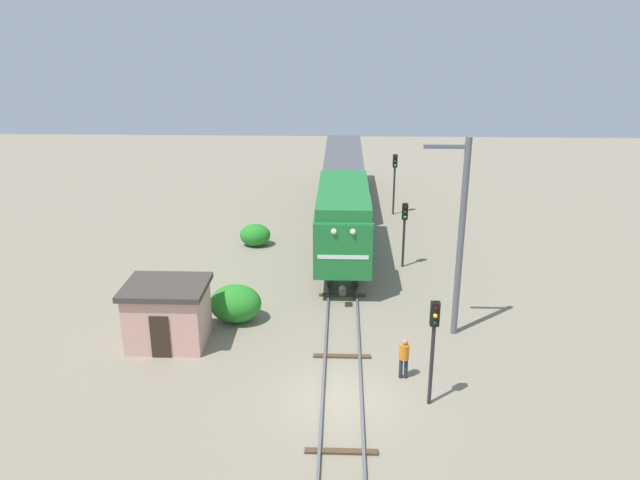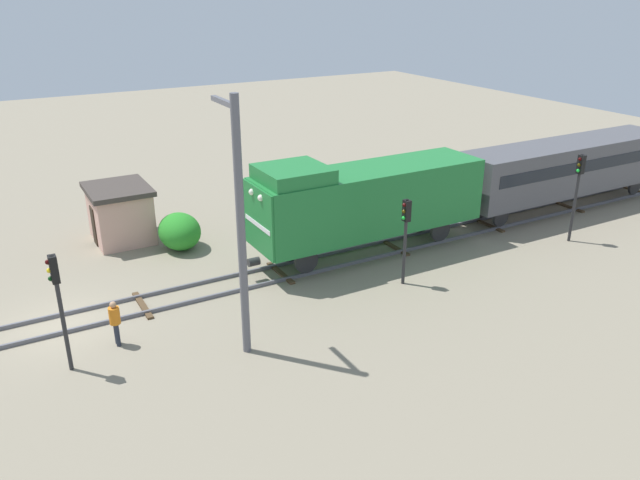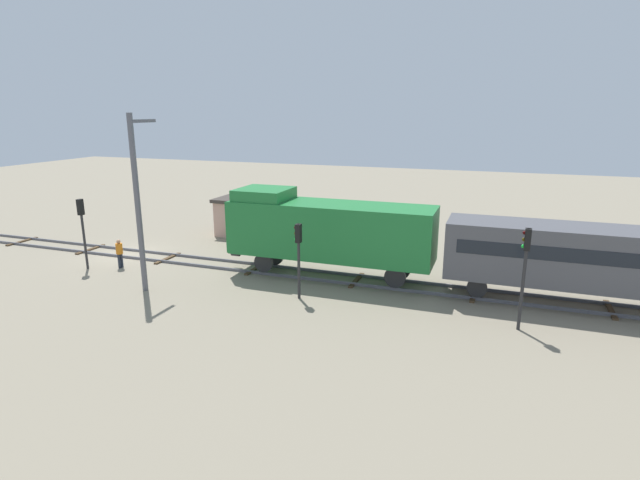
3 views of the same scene
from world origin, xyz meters
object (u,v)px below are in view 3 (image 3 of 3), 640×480
at_px(passenger_car_leading, 606,257).
at_px(relay_hut, 240,215).
at_px(worker_near_track, 119,251).
at_px(catenary_mast, 138,200).
at_px(traffic_signal_far, 525,261).
at_px(locomotive, 327,229).
at_px(traffic_signal_near, 82,221).
at_px(traffic_signal_mid, 298,247).

height_order(passenger_car_leading, relay_hut, passenger_car_leading).
distance_m(worker_near_track, catenary_mast, 5.87).
bearing_deg(passenger_car_leading, worker_near_track, -84.57).
xyz_separation_m(traffic_signal_far, catenary_mast, (1.34, -17.88, 1.64)).
relative_size(locomotive, catenary_mast, 1.31).
relative_size(traffic_signal_near, worker_near_track, 2.41).
xyz_separation_m(traffic_signal_near, worker_near_track, (-0.80, 1.71, -1.86)).
bearing_deg(worker_near_track, traffic_signal_near, -91.85).
bearing_deg(locomotive, worker_near_track, -78.61).
distance_m(traffic_signal_far, catenary_mast, 18.00).
bearing_deg(locomotive, traffic_signal_mid, -4.32).
bearing_deg(worker_near_track, traffic_signal_mid, 58.17).
bearing_deg(locomotive, traffic_signal_far, 69.78).
height_order(catenary_mast, relay_hut, catenary_mast).
bearing_deg(traffic_signal_far, relay_hut, -120.05).
distance_m(locomotive, traffic_signal_far, 10.42).
bearing_deg(catenary_mast, relay_hut, -174.00).
height_order(locomotive, catenary_mast, catenary_mast).
height_order(traffic_signal_mid, worker_near_track, traffic_signal_mid).
distance_m(traffic_signal_near, catenary_mast, 6.07).
relative_size(traffic_signal_mid, catenary_mast, 0.42).
bearing_deg(worker_near_track, traffic_signal_far, 59.91).
relative_size(traffic_signal_far, catenary_mast, 0.49).
xyz_separation_m(traffic_signal_near, catenary_mast, (1.74, 5.52, 1.81)).
height_order(traffic_signal_far, relay_hut, traffic_signal_far).
bearing_deg(catenary_mast, traffic_signal_mid, 101.13).
bearing_deg(traffic_signal_near, relay_hut, 158.51).
bearing_deg(traffic_signal_far, traffic_signal_near, -90.98).
height_order(worker_near_track, relay_hut, relay_hut).
relative_size(passenger_car_leading, worker_near_track, 8.24).
xyz_separation_m(worker_near_track, relay_hut, (-9.90, 2.50, 0.40)).
xyz_separation_m(traffic_signal_mid, traffic_signal_far, (0.20, 10.03, 0.41)).
bearing_deg(locomotive, relay_hut, -128.55).
height_order(traffic_signal_near, traffic_signal_far, traffic_signal_far).
xyz_separation_m(traffic_signal_mid, catenary_mast, (1.54, -7.85, 2.06)).
relative_size(locomotive, traffic_signal_mid, 3.11).
distance_m(locomotive, passenger_car_leading, 13.34).
bearing_deg(passenger_car_leading, catenary_mast, -77.02).
xyz_separation_m(passenger_car_leading, traffic_signal_near, (3.20, -26.96, 0.33)).
relative_size(locomotive, traffic_signal_far, 2.66).
relative_size(passenger_car_leading, catenary_mast, 1.59).
height_order(passenger_car_leading, worker_near_track, passenger_car_leading).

